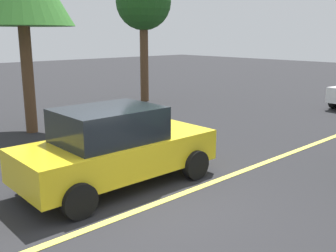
% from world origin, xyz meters
% --- Properties ---
extents(ground_plane, '(80.00, 80.00, 0.00)m').
position_xyz_m(ground_plane, '(0.00, 0.00, 0.00)').
color(ground_plane, '#262628').
extents(lane_marking_centre, '(28.00, 0.16, 0.01)m').
position_xyz_m(lane_marking_centre, '(3.00, 0.00, 0.01)').
color(lane_marking_centre, '#E0D14C').
extents(car_yellow_behind_van, '(4.18, 1.98, 1.66)m').
position_xyz_m(car_yellow_behind_van, '(0.20, 1.30, 0.83)').
color(car_yellow_behind_van, gold).
rests_on(car_yellow_behind_van, ground_plane).
extents(tree_centre_verge, '(2.50, 2.50, 5.76)m').
position_xyz_m(tree_centre_verge, '(7.36, 9.17, 4.42)').
color(tree_centre_verge, '#513823').
rests_on(tree_centre_verge, ground_plane).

